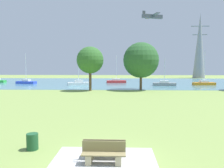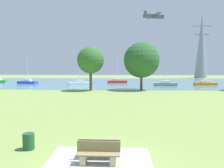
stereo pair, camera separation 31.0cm
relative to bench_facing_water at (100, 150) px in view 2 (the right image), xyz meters
The scene contains 15 objects.
ground_plane 21.74m from the bench_facing_water, 90.00° to the left, with size 160.00×160.00×0.00m, color #7F994C.
concrete_pad 0.50m from the bench_facing_water, 90.00° to the right, with size 4.40×3.20×0.10m, color #B1B1B1.
bench_facing_water is the anchor object (origin of this frame).
bench_facing_inland 0.54m from the bench_facing_water, 90.00° to the right, with size 1.80×0.48×0.89m.
litter_bin 3.80m from the bench_facing_water, 162.30° to the left, with size 0.56×0.56×0.80m, color #1E512D.
water_surface 49.73m from the bench_facing_water, 90.00° to the left, with size 140.00×40.00×0.02m, color teal.
sailboat_blue 48.78m from the bench_facing_water, 116.72° to the left, with size 5.01×2.45×7.19m.
sailboat_red 47.32m from the bench_facing_water, 90.56° to the left, with size 4.98×2.29×6.95m.
sailboat_orange 45.22m from the bench_facing_water, 65.11° to the left, with size 4.93×2.00×7.90m.
sailboat_gray 40.62m from the bench_facing_water, 75.71° to the left, with size 4.88×1.77×5.82m.
sailboat_white 41.15m from the bench_facing_water, 102.15° to the left, with size 5.03×2.94×6.93m.
tree_east_near 29.33m from the bench_facing_water, 98.94° to the left, with size 4.54×4.54×7.45m.
tree_east_far 30.74m from the bench_facing_water, 82.11° to the left, with size 6.17×6.17×8.29m.
electricity_pylon 80.12m from the bench_facing_water, 68.57° to the left, with size 6.40×4.40×23.19m.
light_aircraft 64.23m from the bench_facing_water, 80.57° to the left, with size 6.44×8.35×2.10m.
Camera 2 is at (1.00, -9.18, 4.04)m, focal length 36.29 mm.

